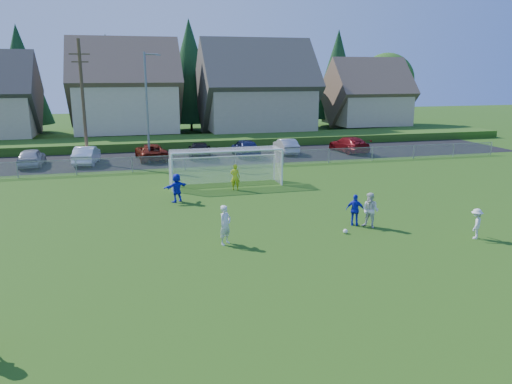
{
  "coord_description": "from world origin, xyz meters",
  "views": [
    {
      "loc": [
        -6.41,
        -16.24,
        7.51
      ],
      "look_at": [
        0.0,
        8.0,
        1.4
      ],
      "focal_mm": 35.0,
      "sensor_mm": 36.0,
      "label": 1
    }
  ],
  "objects_px": {
    "car_a": "(31,157)",
    "car_g": "(349,144)",
    "car_f": "(286,146)",
    "player_white_b": "(370,210)",
    "car_c": "(151,152)",
    "player_blue_a": "(355,210)",
    "goalkeeper": "(235,177)",
    "car_b": "(87,155)",
    "soccer_goal": "(225,161)",
    "car_d": "(200,150)",
    "car_e": "(245,148)",
    "player_white_c": "(476,224)",
    "soccer_ball": "(345,231)",
    "player_white_a": "(225,225)",
    "player_blue_b": "(177,188)"
  },
  "relations": [
    {
      "from": "player_blue_a",
      "to": "car_g",
      "type": "bearing_deg",
      "value": -81.97
    },
    {
      "from": "player_white_c",
      "to": "car_a",
      "type": "xyz_separation_m",
      "value": [
        -22.67,
        24.41,
        0.03
      ]
    },
    {
      "from": "car_c",
      "to": "car_f",
      "type": "xyz_separation_m",
      "value": [
        12.32,
        0.21,
        0.0
      ]
    },
    {
      "from": "player_white_c",
      "to": "car_g",
      "type": "distance_m",
      "value": 25.05
    },
    {
      "from": "car_c",
      "to": "soccer_goal",
      "type": "relative_size",
      "value": 0.68
    },
    {
      "from": "player_white_c",
      "to": "car_e",
      "type": "bearing_deg",
      "value": -122.83
    },
    {
      "from": "car_g",
      "to": "car_b",
      "type": "bearing_deg",
      "value": -4.97
    },
    {
      "from": "car_a",
      "to": "car_g",
      "type": "relative_size",
      "value": 0.85
    },
    {
      "from": "goalkeeper",
      "to": "car_a",
      "type": "relative_size",
      "value": 0.39
    },
    {
      "from": "player_white_b",
      "to": "car_e",
      "type": "xyz_separation_m",
      "value": [
        -0.98,
        21.92,
        -0.08
      ]
    },
    {
      "from": "goalkeeper",
      "to": "car_f",
      "type": "xyz_separation_m",
      "value": [
        7.73,
        13.1,
        -0.15
      ]
    },
    {
      "from": "player_white_c",
      "to": "goalkeeper",
      "type": "xyz_separation_m",
      "value": [
        -8.59,
        12.19,
        0.14
      ]
    },
    {
      "from": "car_c",
      "to": "car_d",
      "type": "xyz_separation_m",
      "value": [
        4.21,
        -0.07,
        -0.01
      ]
    },
    {
      "from": "goalkeeper",
      "to": "car_d",
      "type": "relative_size",
      "value": 0.36
    },
    {
      "from": "car_a",
      "to": "car_g",
      "type": "height_order",
      "value": "car_a"
    },
    {
      "from": "goalkeeper",
      "to": "car_e",
      "type": "relative_size",
      "value": 0.36
    },
    {
      "from": "car_d",
      "to": "soccer_goal",
      "type": "bearing_deg",
      "value": 97.13
    },
    {
      "from": "car_g",
      "to": "player_white_b",
      "type": "bearing_deg",
      "value": 62.03
    },
    {
      "from": "car_f",
      "to": "car_g",
      "type": "height_order",
      "value": "car_g"
    },
    {
      "from": "car_b",
      "to": "car_d",
      "type": "height_order",
      "value": "car_b"
    },
    {
      "from": "car_b",
      "to": "soccer_goal",
      "type": "height_order",
      "value": "soccer_goal"
    },
    {
      "from": "goalkeeper",
      "to": "car_b",
      "type": "height_order",
      "value": "goalkeeper"
    },
    {
      "from": "car_b",
      "to": "car_f",
      "type": "distance_m",
      "value": 17.61
    },
    {
      "from": "player_white_a",
      "to": "car_d",
      "type": "bearing_deg",
      "value": 45.13
    },
    {
      "from": "goalkeeper",
      "to": "car_g",
      "type": "xyz_separation_m",
      "value": [
        13.73,
        12.32,
        -0.11
      ]
    },
    {
      "from": "player_blue_a",
      "to": "goalkeeper",
      "type": "height_order",
      "value": "goalkeeper"
    },
    {
      "from": "car_a",
      "to": "soccer_goal",
      "type": "bearing_deg",
      "value": 143.21
    },
    {
      "from": "soccer_ball",
      "to": "car_d",
      "type": "relative_size",
      "value": 0.05
    },
    {
      "from": "goalkeeper",
      "to": "car_e",
      "type": "bearing_deg",
      "value": -84.25
    },
    {
      "from": "car_c",
      "to": "soccer_goal",
      "type": "xyz_separation_m",
      "value": [
        4.28,
        -11.29,
        0.93
      ]
    },
    {
      "from": "player_white_c",
      "to": "soccer_goal",
      "type": "xyz_separation_m",
      "value": [
        -8.91,
        13.79,
        0.92
      ]
    },
    {
      "from": "soccer_ball",
      "to": "goalkeeper",
      "type": "relative_size",
      "value": 0.13
    },
    {
      "from": "soccer_ball",
      "to": "car_b",
      "type": "relative_size",
      "value": 0.05
    },
    {
      "from": "car_f",
      "to": "soccer_goal",
      "type": "bearing_deg",
      "value": 56.99
    },
    {
      "from": "car_d",
      "to": "car_g",
      "type": "xyz_separation_m",
      "value": [
        14.12,
        -0.5,
        0.05
      ]
    },
    {
      "from": "player_blue_a",
      "to": "car_d",
      "type": "height_order",
      "value": "player_blue_a"
    },
    {
      "from": "soccer_goal",
      "to": "player_white_b",
      "type": "bearing_deg",
      "value": -65.73
    },
    {
      "from": "player_white_b",
      "to": "player_blue_a",
      "type": "bearing_deg",
      "value": -169.71
    },
    {
      "from": "player_blue_b",
      "to": "car_g",
      "type": "bearing_deg",
      "value": -169.74
    },
    {
      "from": "player_white_a",
      "to": "player_blue_b",
      "type": "xyz_separation_m",
      "value": [
        -1.29,
        7.95,
        -0.04
      ]
    },
    {
      "from": "player_blue_b",
      "to": "car_e",
      "type": "height_order",
      "value": "player_blue_b"
    },
    {
      "from": "car_a",
      "to": "player_blue_a",
      "type": "bearing_deg",
      "value": 131.51
    },
    {
      "from": "soccer_goal",
      "to": "car_b",
      "type": "bearing_deg",
      "value": 132.12
    },
    {
      "from": "player_white_c",
      "to": "player_blue_b",
      "type": "distance_m",
      "value": 16.13
    },
    {
      "from": "player_white_a",
      "to": "car_f",
      "type": "relative_size",
      "value": 0.42
    },
    {
      "from": "player_white_b",
      "to": "car_g",
      "type": "bearing_deg",
      "value": 119.03
    },
    {
      "from": "soccer_ball",
      "to": "player_white_b",
      "type": "bearing_deg",
      "value": 19.82
    },
    {
      "from": "car_c",
      "to": "car_e",
      "type": "distance_m",
      "value": 8.3
    },
    {
      "from": "player_blue_a",
      "to": "car_f",
      "type": "bearing_deg",
      "value": -66.96
    },
    {
      "from": "player_white_a",
      "to": "car_c",
      "type": "relative_size",
      "value": 0.36
    }
  ]
}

